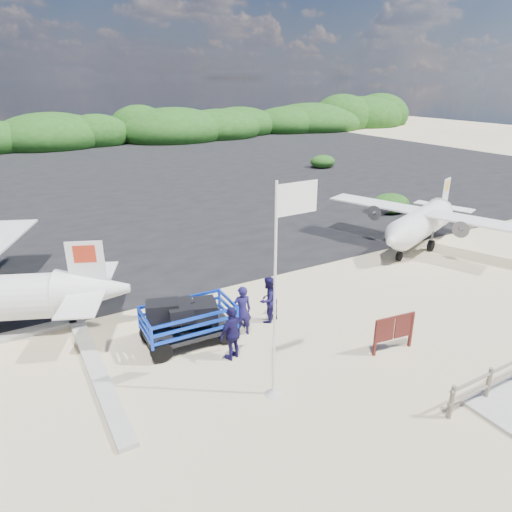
{
  "coord_description": "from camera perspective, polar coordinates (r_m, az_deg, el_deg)",
  "views": [
    {
      "loc": [
        -6.06,
        -10.74,
        8.23
      ],
      "look_at": [
        2.44,
        4.06,
        1.55
      ],
      "focal_mm": 32.0,
      "sensor_mm": 36.0,
      "label": 1
    }
  ],
  "objects": [
    {
      "name": "crew_b",
      "position": [
        16.34,
        1.51,
        -5.46
      ],
      "size": [
        1.02,
        0.92,
        1.72
      ],
      "primitive_type": "imported",
      "rotation": [
        0.0,
        0.0,
        3.52
      ],
      "color": "#181347",
      "rests_on": "ground"
    },
    {
      "name": "ground",
      "position": [
        14.82,
        -0.36,
        -12.36
      ],
      "size": [
        160.0,
        160.0,
        0.0
      ],
      "primitive_type": "plane",
      "color": "beige"
    },
    {
      "name": "flagpole",
      "position": [
        13.31,
        2.16,
        -16.84
      ],
      "size": [
        1.21,
        0.52,
        6.02
      ],
      "primitive_type": null,
      "rotation": [
        0.0,
        0.0,
        0.02
      ],
      "color": "white",
      "rests_on": "ground"
    },
    {
      "name": "asphalt_apron",
      "position": [
        42.0,
        -21.21,
        8.63
      ],
      "size": [
        90.0,
        50.0,
        0.04
      ],
      "primitive_type": null,
      "color": "#B2B2B2",
      "rests_on": "ground"
    },
    {
      "name": "crew_c",
      "position": [
        14.28,
        -2.94,
        -9.59
      ],
      "size": [
        1.13,
        0.73,
        1.78
      ],
      "primitive_type": "imported",
      "rotation": [
        0.0,
        0.0,
        3.44
      ],
      "color": "#181347",
      "rests_on": "ground"
    },
    {
      "name": "baggage_cart",
      "position": [
        15.65,
        -8.28,
        -10.62
      ],
      "size": [
        3.25,
        1.93,
        1.59
      ],
      "primitive_type": null,
      "rotation": [
        0.0,
        0.0,
        -0.03
      ],
      "color": "blue",
      "rests_on": "ground"
    },
    {
      "name": "signboard",
      "position": [
        15.69,
        16.58,
        -11.27
      ],
      "size": [
        1.59,
        0.34,
        1.3
      ],
      "primitive_type": null,
      "rotation": [
        0.0,
        0.0,
        -0.13
      ],
      "color": "#581F19",
      "rests_on": "ground"
    },
    {
      "name": "crew_a",
      "position": [
        15.49,
        -1.76,
        -6.86
      ],
      "size": [
        0.73,
        0.55,
        1.81
      ],
      "primitive_type": "imported",
      "rotation": [
        0.0,
        0.0,
        2.96
      ],
      "color": "#181347",
      "rests_on": "ground"
    },
    {
      "name": "aircraft_large",
      "position": [
        39.29,
        -3.75,
        9.22
      ],
      "size": [
        18.09,
        18.09,
        4.14
      ],
      "primitive_type": null,
      "rotation": [
        0.0,
        0.0,
        2.74
      ],
      "color": "#B2B2B2",
      "rests_on": "ground"
    },
    {
      "name": "vegetation_band",
      "position": [
        66.53,
        -25.0,
        12.32
      ],
      "size": [
        124.0,
        8.0,
        4.4
      ],
      "primitive_type": null,
      "color": "#B2B2B2",
      "rests_on": "ground"
    }
  ]
}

